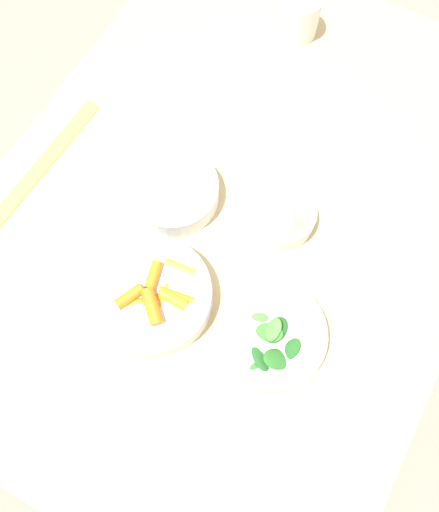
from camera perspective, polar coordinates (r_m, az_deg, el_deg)
ground_plane at (r=1.59m, az=1.04°, el=-5.48°), size 10.00×10.00×0.00m
dining_table at (r=1.00m, az=1.65°, el=2.84°), size 1.13×0.84×0.74m
bowl_carrots at (r=0.81m, az=-7.53°, el=-4.46°), size 0.19×0.19×0.07m
bowl_greens at (r=0.79m, az=5.82°, el=-9.05°), size 0.17×0.17×0.09m
bowl_beans_hotdog at (r=0.88m, az=-5.18°, el=7.39°), size 0.16×0.16×0.05m
bowl_cookies at (r=0.86m, az=7.13°, el=4.70°), size 0.12×0.12×0.05m
ruler at (r=0.98m, az=-19.64°, el=9.67°), size 0.32×0.04×0.00m
cup at (r=1.09m, az=9.20°, el=25.46°), size 0.07×0.07×0.08m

